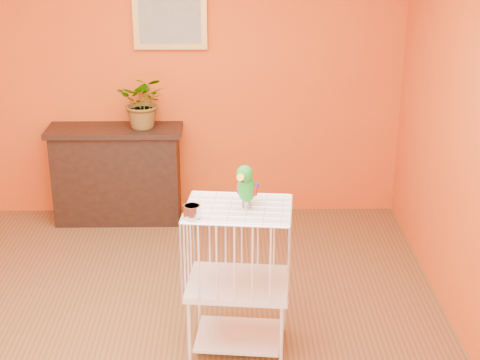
{
  "coord_description": "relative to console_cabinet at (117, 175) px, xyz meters",
  "views": [
    {
      "loc": [
        0.49,
        -4.0,
        2.71
      ],
      "look_at": [
        0.55,
        0.01,
        1.16
      ],
      "focal_mm": 55.0,
      "sensor_mm": 36.0,
      "label": 1
    }
  ],
  "objects": [
    {
      "name": "potted_plant",
      "position": [
        0.27,
        -0.01,
        0.61
      ],
      "size": [
        0.46,
        0.5,
        0.36
      ],
      "primitive_type": "imported",
      "rotation": [
        0.0,
        0.0,
        -0.1
      ],
      "color": "#26722D",
      "rests_on": "console_cabinet"
    },
    {
      "name": "birdcage",
      "position": [
        1.04,
        -2.01,
        0.07
      ],
      "size": [
        0.67,
        0.55,
        0.97
      ],
      "rotation": [
        0.0,
        0.0,
        -0.1
      ],
      "color": "silver",
      "rests_on": "ground"
    },
    {
      "name": "framed_picture",
      "position": [
        0.5,
        0.17,
        1.32
      ],
      "size": [
        0.62,
        0.04,
        0.5
      ],
      "color": "#BB9443",
      "rests_on": "room_shell"
    },
    {
      "name": "feed_cup",
      "position": [
        0.77,
        -2.15,
        0.58
      ],
      "size": [
        0.1,
        0.1,
        0.07
      ],
      "primitive_type": "cylinder",
      "color": "silver",
      "rests_on": "birdcage"
    },
    {
      "name": "ground",
      "position": [
        0.5,
        -2.05,
        -0.43
      ],
      "size": [
        4.5,
        4.5,
        0.0
      ],
      "primitive_type": "plane",
      "color": "brown",
      "rests_on": "ground"
    },
    {
      "name": "console_cabinet",
      "position": [
        0.0,
        0.0,
        0.0
      ],
      "size": [
        1.16,
        0.42,
        0.86
      ],
      "color": "black",
      "rests_on": "ground"
    },
    {
      "name": "room_shell",
      "position": [
        0.5,
        -2.05,
        1.15
      ],
      "size": [
        4.5,
        4.5,
        4.5
      ],
      "color": "#CF4E13",
      "rests_on": "ground"
    },
    {
      "name": "parrot",
      "position": [
        1.09,
        -2.0,
        0.68
      ],
      "size": [
        0.16,
        0.25,
        0.28
      ],
      "rotation": [
        0.0,
        0.0,
        -0.39
      ],
      "color": "#59544C",
      "rests_on": "birdcage"
    }
  ]
}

